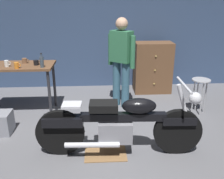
% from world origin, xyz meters
% --- Properties ---
extents(ground_plane, '(12.00, 12.00, 0.00)m').
position_xyz_m(ground_plane, '(0.00, 0.00, 0.00)').
color(ground_plane, slate).
extents(back_wall, '(8.00, 0.12, 3.10)m').
position_xyz_m(back_wall, '(0.00, 2.80, 1.55)').
color(back_wall, '#384C70').
rests_on(back_wall, ground_plane).
extents(workbench, '(1.30, 0.64, 0.90)m').
position_xyz_m(workbench, '(-1.61, 1.36, 0.79)').
color(workbench, brown).
rests_on(workbench, ground_plane).
extents(motorcycle, '(2.19, 0.60, 1.00)m').
position_xyz_m(motorcycle, '(0.09, -0.05, 0.45)').
color(motorcycle, black).
rests_on(motorcycle, ground_plane).
extents(person_standing, '(0.46, 0.41, 1.67)m').
position_xyz_m(person_standing, '(0.24, 1.55, 0.93)').
color(person_standing, '#386177').
rests_on(person_standing, ground_plane).
extents(shop_stool, '(0.32, 0.32, 0.64)m').
position_xyz_m(shop_stool, '(1.62, 1.14, 0.50)').
color(shop_stool, '#B2B2B7').
rests_on(shop_stool, ground_plane).
extents(wooden_dresser, '(0.80, 0.47, 1.10)m').
position_xyz_m(wooden_dresser, '(1.01, 2.30, 0.55)').
color(wooden_dresser, brown).
rests_on(wooden_dresser, ground_plane).
extents(drip_tray, '(0.56, 0.40, 0.01)m').
position_xyz_m(drip_tray, '(-0.11, -0.04, 0.01)').
color(drip_tray, olive).
rests_on(drip_tray, ground_plane).
extents(mug_black_matte, '(0.12, 0.09, 0.09)m').
position_xyz_m(mug_black_matte, '(-1.24, 1.31, 0.94)').
color(mug_black_matte, black).
rests_on(mug_black_matte, workbench).
extents(mug_orange_travel, '(0.11, 0.07, 0.10)m').
position_xyz_m(mug_orange_travel, '(-1.51, 1.11, 0.95)').
color(mug_orange_travel, orange).
rests_on(mug_orange_travel, workbench).
extents(mug_white_ceramic, '(0.11, 0.07, 0.11)m').
position_xyz_m(mug_white_ceramic, '(-1.71, 1.23, 0.95)').
color(mug_white_ceramic, white).
rests_on(mug_white_ceramic, workbench).
extents(mug_brown_stoneware, '(0.12, 0.09, 0.09)m').
position_xyz_m(mug_brown_stoneware, '(-1.47, 1.45, 0.94)').
color(mug_brown_stoneware, brown).
rests_on(mug_brown_stoneware, workbench).
extents(bottle, '(0.06, 0.06, 0.24)m').
position_xyz_m(bottle, '(-1.11, 1.15, 1.00)').
color(bottle, '#3F4C59').
rests_on(bottle, workbench).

